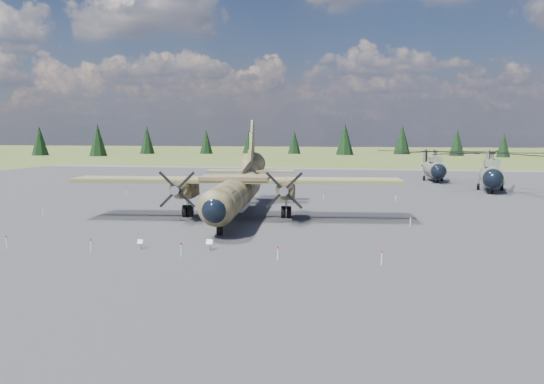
# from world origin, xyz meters

# --- Properties ---
(ground) EXTENTS (500.00, 500.00, 0.00)m
(ground) POSITION_xyz_m (0.00, 0.00, 0.00)
(ground) COLOR #4E5B28
(ground) RESTS_ON ground
(apron) EXTENTS (120.00, 120.00, 0.04)m
(apron) POSITION_xyz_m (0.00, 10.00, 0.00)
(apron) COLOR slate
(apron) RESTS_ON ground
(transport_plane) EXTENTS (28.78, 26.02, 9.47)m
(transport_plane) POSITION_xyz_m (1.49, 2.26, 2.72)
(transport_plane) COLOR #33361D
(transport_plane) RESTS_ON ground
(helicopter_near) EXTENTS (19.80, 22.73, 4.79)m
(helicopter_near) POSITION_xyz_m (22.91, 42.10, 3.40)
(helicopter_near) COLOR slate
(helicopter_near) RESTS_ON ground
(helicopter_mid) EXTENTS (22.90, 24.98, 5.13)m
(helicopter_mid) POSITION_xyz_m (28.53, 28.80, 3.64)
(helicopter_mid) COLOR slate
(helicopter_mid) RESTS_ON ground
(info_placard_left) EXTENTS (0.43, 0.24, 0.63)m
(info_placard_left) POSITION_xyz_m (-1.34, -12.03, 0.42)
(info_placard_left) COLOR gray
(info_placard_left) RESTS_ON ground
(info_placard_right) EXTENTS (0.48, 0.27, 0.72)m
(info_placard_right) POSITION_xyz_m (3.20, -11.55, 0.48)
(info_placard_right) COLOR gray
(info_placard_right) RESTS_ON ground
(barrier_fence) EXTENTS (33.12, 29.62, 0.85)m
(barrier_fence) POSITION_xyz_m (-0.46, -0.08, 0.51)
(barrier_fence) COLOR silver
(barrier_fence) RESTS_ON ground
(treeline) EXTENTS (300.23, 304.36, 10.96)m
(treeline) POSITION_xyz_m (-0.95, 10.27, 4.75)
(treeline) COLOR black
(treeline) RESTS_ON ground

